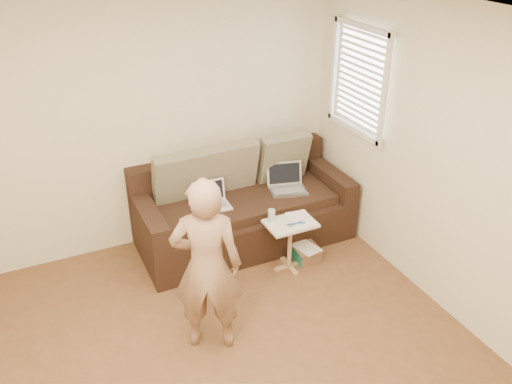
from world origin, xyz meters
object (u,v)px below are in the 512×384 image
Objects in this scene: person at (207,266)px; side_table at (290,245)px; laptop_white at (213,208)px; drinking_glass at (272,215)px; sofa at (244,206)px; laptop_silver at (288,191)px; striped_box at (306,254)px.

side_table is (1.08, 0.63, -0.50)m from person.
drinking_glass is (0.41, -0.47, 0.06)m from laptop_white.
laptop_silver is (0.48, -0.07, 0.10)m from sofa.
drinking_glass is at bearing -46.29° from laptop_white.
person is at bearing -124.75° from laptop_silver.
drinking_glass is at bearing -84.43° from sofa.
person is 1.19m from drinking_glass.
striped_box is (0.36, -0.08, -0.50)m from drinking_glass.
sofa is at bearing -100.55° from person.
laptop_silver reaches higher than laptop_white.
striped_box is at bearing -83.13° from laptop_silver.
person is at bearing -153.04° from striped_box.
laptop_silver reaches higher than striped_box.
side_table is (0.20, -0.62, -0.17)m from sofa.
sofa is 0.81m from striped_box.
side_table is 0.28m from striped_box.
laptop_silver is 3.17× the size of drinking_glass.
laptop_silver reaches higher than drinking_glass.
laptop_silver is at bearing 82.88° from striped_box.
sofa reaches higher than drinking_glass.
laptop_silver reaches higher than side_table.
drinking_glass reaches higher than side_table.
striped_box is at bearing -55.70° from sofa.
striped_box is (0.21, 0.02, -0.18)m from side_table.
striped_box is at bearing -12.23° from drinking_glass.
sofa is at bearing 108.08° from side_table.
side_table is at bearing -125.38° from person.
laptop_white reaches higher than striped_box.
sofa is at bearing 10.98° from laptop_white.
drinking_glass is at bearing 167.77° from striped_box.
sofa is 0.49m from laptop_silver.
side_table is 0.37m from drinking_glass.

